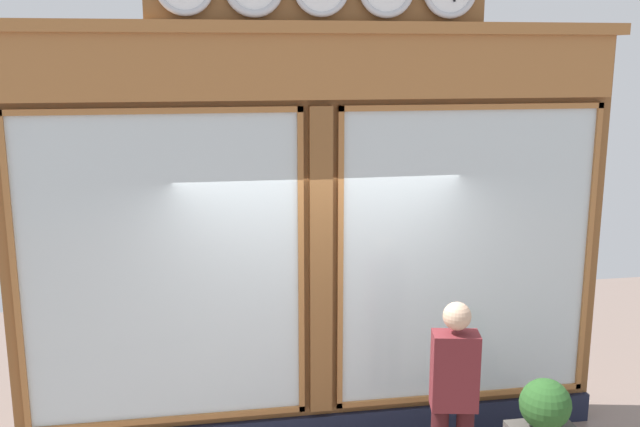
# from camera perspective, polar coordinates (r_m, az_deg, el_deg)

# --- Properties ---
(shop_facade) EXTENTS (5.46, 0.42, 4.40)m
(shop_facade) POSITION_cam_1_polar(r_m,az_deg,el_deg) (6.48, -0.19, -1.75)
(shop_facade) COLOR brown
(shop_facade) RESTS_ON ground_plane
(pedestrian) EXTENTS (0.40, 0.29, 1.69)m
(pedestrian) POSITION_cam_1_polar(r_m,az_deg,el_deg) (5.95, 10.48, -13.82)
(pedestrian) COLOR #3A1316
(pedestrian) RESTS_ON ground_plane
(planter_shrub) EXTENTS (0.43, 0.43, 0.43)m
(planter_shrub) POSITION_cam_1_polar(r_m,az_deg,el_deg) (6.49, 17.30, -14.13)
(planter_shrub) COLOR #285623
(planter_shrub) RESTS_ON planter_box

